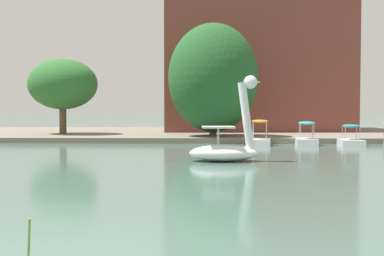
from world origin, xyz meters
TOP-DOWN VIEW (x-y plane):
  - shore_bank_far at (0.00, 35.09)m, footprint 137.14×20.20m
  - swan_boat at (3.48, 14.28)m, footprint 3.16×1.64m
  - pedal_boat_orange at (6.00, 23.54)m, footprint 1.65×2.30m
  - pedal_boat_cyan at (9.01, 23.77)m, footprint 1.56×2.41m
  - pedal_boat_teal at (11.75, 23.46)m, footprint 1.63×2.48m
  - tree_broadleaf_right at (-8.90, 30.46)m, footprint 7.49×6.96m
  - tree_willow_overhanging at (3.06, 27.56)m, footprint 7.27×6.98m
  - parked_van at (3.03, 36.28)m, footprint 4.90×2.30m
  - apartment_block at (7.01, 39.21)m, footprint 17.39×12.95m

SIDE VIEW (x-z plane):
  - shore_bank_far at x=0.00m, z-range 0.00..0.36m
  - pedal_boat_teal at x=11.75m, z-range -0.29..1.08m
  - pedal_boat_orange at x=6.00m, z-range -0.41..1.24m
  - pedal_boat_cyan at x=9.01m, z-range -0.35..1.19m
  - swan_boat at x=3.48m, z-range -1.15..2.62m
  - parked_van at x=3.03m, z-range 0.44..2.34m
  - tree_broadleaf_right at x=-8.90m, z-range 1.32..7.31m
  - tree_willow_overhanging at x=3.06m, z-range 0.50..8.69m
  - apartment_block at x=7.01m, z-range 0.36..12.96m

